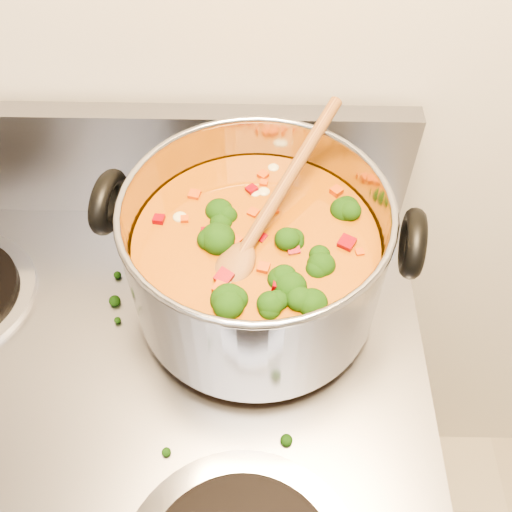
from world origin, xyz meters
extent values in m
cube|color=gray|center=(-0.06, 1.47, 1.00)|extent=(0.76, 0.03, 0.16)
cylinder|color=#A5A5AD|center=(0.12, 1.31, 0.92)|extent=(0.19, 0.19, 0.01)
cylinder|color=black|center=(0.12, 1.31, 0.93)|extent=(0.15, 0.15, 0.01)
cylinder|color=#A2A2A9|center=(0.12, 1.31, 1.01)|extent=(0.28, 0.28, 0.15)
torus|color=#A2A2A9|center=(0.12, 1.31, 1.09)|extent=(0.28, 0.28, 0.01)
cylinder|color=#9A4E0E|center=(0.12, 1.31, 0.99)|extent=(0.26, 0.26, 0.10)
torus|color=black|center=(-0.03, 1.34, 1.07)|extent=(0.03, 0.08, 0.08)
torus|color=black|center=(0.28, 1.29, 1.07)|extent=(0.03, 0.08, 0.08)
ellipsoid|color=black|center=(0.16, 1.22, 1.04)|extent=(0.04, 0.04, 0.03)
ellipsoid|color=black|center=(0.13, 1.41, 1.04)|extent=(0.04, 0.04, 0.03)
ellipsoid|color=black|center=(0.16, 1.32, 1.04)|extent=(0.04, 0.04, 0.03)
ellipsoid|color=black|center=(0.15, 1.30, 1.04)|extent=(0.04, 0.04, 0.03)
ellipsoid|color=black|center=(0.08, 1.29, 1.04)|extent=(0.04, 0.04, 0.03)
ellipsoid|color=black|center=(0.02, 1.34, 1.04)|extent=(0.04, 0.04, 0.03)
ellipsoid|color=black|center=(0.17, 1.29, 1.04)|extent=(0.04, 0.04, 0.03)
ellipsoid|color=black|center=(0.05, 1.39, 1.04)|extent=(0.04, 0.04, 0.03)
ellipsoid|color=black|center=(0.12, 1.36, 1.04)|extent=(0.04, 0.04, 0.03)
ellipsoid|color=#770409|center=(0.03, 1.36, 1.04)|extent=(0.01, 0.01, 0.01)
ellipsoid|color=#770409|center=(0.17, 1.26, 1.04)|extent=(0.01, 0.01, 0.01)
ellipsoid|color=#770409|center=(0.22, 1.35, 1.04)|extent=(0.01, 0.01, 0.01)
ellipsoid|color=#770409|center=(0.01, 1.31, 1.04)|extent=(0.01, 0.01, 0.01)
ellipsoid|color=#770409|center=(0.20, 1.33, 1.04)|extent=(0.01, 0.01, 0.01)
ellipsoid|color=#770409|center=(0.10, 1.28, 1.04)|extent=(0.01, 0.01, 0.01)
ellipsoid|color=#770409|center=(0.09, 1.40, 1.04)|extent=(0.01, 0.01, 0.01)
ellipsoid|color=#770409|center=(0.07, 1.25, 1.04)|extent=(0.01, 0.01, 0.01)
ellipsoid|color=#770409|center=(0.20, 1.31, 1.04)|extent=(0.01, 0.01, 0.01)
ellipsoid|color=#770409|center=(0.08, 1.23, 1.04)|extent=(0.01, 0.01, 0.01)
ellipsoid|color=#B93D0A|center=(0.20, 1.37, 1.04)|extent=(0.01, 0.01, 0.01)
ellipsoid|color=#B93D0A|center=(0.04, 1.33, 1.04)|extent=(0.01, 0.01, 0.01)
ellipsoid|color=#B93D0A|center=(0.12, 1.24, 1.04)|extent=(0.01, 0.01, 0.01)
ellipsoid|color=#B93D0A|center=(0.19, 1.28, 1.04)|extent=(0.01, 0.01, 0.01)
ellipsoid|color=#B93D0A|center=(0.12, 1.34, 1.04)|extent=(0.01, 0.01, 0.01)
ellipsoid|color=#B93D0A|center=(0.16, 1.24, 1.04)|extent=(0.01, 0.01, 0.01)
ellipsoid|color=#B93D0A|center=(0.06, 1.39, 1.04)|extent=(0.01, 0.01, 0.01)
ellipsoid|color=#B93D0A|center=(0.14, 1.25, 1.04)|extent=(0.01, 0.01, 0.01)
ellipsoid|color=#B93D0A|center=(0.13, 1.26, 1.04)|extent=(0.01, 0.01, 0.01)
ellipsoid|color=#B93D0A|center=(0.03, 1.35, 1.04)|extent=(0.01, 0.01, 0.01)
ellipsoid|color=#B93D0A|center=(0.09, 1.23, 1.04)|extent=(0.01, 0.01, 0.01)
ellipsoid|color=#B93D0A|center=(0.07, 1.25, 1.04)|extent=(0.01, 0.01, 0.01)
ellipsoid|color=#C2B985|center=(0.04, 1.23, 1.04)|extent=(0.02, 0.02, 0.01)
ellipsoid|color=#C2B985|center=(0.12, 1.30, 1.04)|extent=(0.02, 0.02, 0.01)
ellipsoid|color=#C2B985|center=(0.22, 1.27, 1.04)|extent=(0.02, 0.02, 0.01)
ellipsoid|color=#C2B985|center=(0.06, 1.35, 1.04)|extent=(0.02, 0.02, 0.01)
ellipsoid|color=#C2B985|center=(0.03, 1.28, 1.04)|extent=(0.02, 0.02, 0.01)
ellipsoid|color=#C2B985|center=(0.04, 1.36, 1.04)|extent=(0.02, 0.02, 0.01)
ellipsoid|color=brown|center=(0.10, 1.27, 1.04)|extent=(0.07, 0.08, 0.04)
cylinder|color=brown|center=(0.16, 1.37, 1.07)|extent=(0.12, 0.20, 0.08)
ellipsoid|color=black|center=(-0.07, 1.37, 0.92)|extent=(0.01, 0.01, 0.01)
ellipsoid|color=black|center=(0.20, 1.17, 0.92)|extent=(0.01, 0.01, 0.01)
ellipsoid|color=black|center=(-0.09, 1.37, 0.92)|extent=(0.01, 0.01, 0.01)
ellipsoid|color=black|center=(0.30, 1.27, 0.92)|extent=(0.01, 0.01, 0.01)
ellipsoid|color=black|center=(0.30, 1.40, 0.92)|extent=(0.01, 0.01, 0.01)
camera|label=1|loc=(0.13, 0.92, 1.50)|focal=40.00mm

